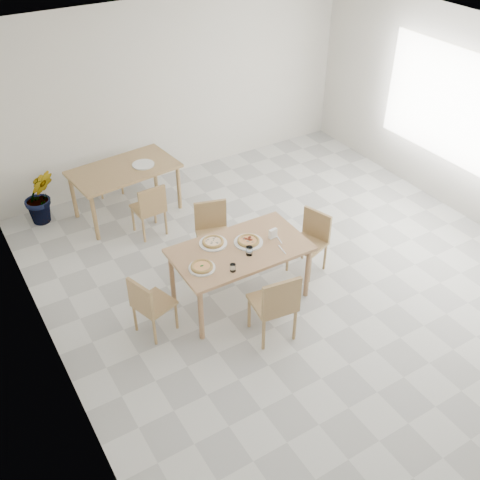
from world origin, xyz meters
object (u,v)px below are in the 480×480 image
pizza_pepperoni (248,241)px  tumbler_a (249,251)px  tumbler_b (233,268)px  plate_mushroom (213,243)px  chair_south (276,303)px  chair_west (149,303)px  second_table (124,173)px  chair_north (213,229)px  pizza_margherita (202,266)px  chair_back_n (105,164)px  plate_pepperoni (248,242)px  potted_plant (40,196)px  plate_margherita (202,268)px  napkin_holder (273,234)px  main_table (240,254)px  chair_back_s (150,207)px  plate_empty (143,164)px  chair_east (311,238)px  pizza_mushroom (213,242)px

pizza_pepperoni → tumbler_a: bearing=-119.6°
tumbler_a → tumbler_b: tumbler_a is taller
plate_mushroom → chair_south: bearing=-78.8°
chair_west → second_table: chair_west is taller
pizza_pepperoni → tumbler_a: tumbler_a is taller
chair_west → plate_mushroom: bearing=-94.1°
tumbler_b → chair_north: bearing=72.0°
pizza_margherita → chair_back_n: (0.09, 3.40, -0.33)m
plate_pepperoni → potted_plant: bearing=120.7°
plate_margherita → potted_plant: bearing=108.6°
potted_plant → chair_south: bearing=-67.3°
tumbler_b → napkin_holder: 0.77m
chair_west → napkin_holder: napkin_holder is taller
tumbler_a → second_table: size_ratio=0.06×
main_table → pizza_margherita: 0.57m
main_table → plate_margherita: size_ratio=5.34×
main_table → chair_back_s: chair_back_s is taller
tumbler_a → tumbler_b: 0.35m
chair_north → plate_empty: bearing=115.2°
chair_east → tumbler_b: (-1.36, -0.35, 0.32)m
plate_pepperoni → plate_margherita: bearing=-168.5°
second_table → chair_back_s: (0.06, -0.72, -0.20)m
chair_north → potted_plant: (-1.66, 2.10, -0.07)m
second_table → chair_west: bearing=-112.3°
tumbler_a → chair_back_s: (-0.40, 1.93, -0.33)m
main_table → chair_back_n: bearing=98.7°
pizza_mushroom → chair_back_s: size_ratio=0.40×
chair_west → pizza_pepperoni: size_ratio=2.82×
tumbler_a → tumbler_b: bearing=-153.1°
second_table → chair_south: bearing=-88.7°
tumbler_a → napkin_holder: 0.43m
chair_south → plate_mushroom: (-0.20, 1.02, 0.24)m
chair_east → chair_north: bearing=-146.4°
plate_pepperoni → plate_empty: size_ratio=1.06×
chair_east → napkin_holder: 0.73m
plate_empty → napkin_holder: bearing=-76.6°
chair_north → plate_mushroom: bearing=-101.1°
napkin_holder → tumbler_b: bearing=-163.1°
main_table → second_table: size_ratio=1.01×
chair_east → pizza_margherita: bearing=-103.0°
chair_north → chair_west: (-1.26, -0.82, -0.04)m
pizza_margherita → tumbler_b: 0.34m
second_table → chair_back_s: chair_back_s is taller
chair_south → plate_mushroom: bearing=-70.7°
chair_west → main_table: bearing=-108.1°
chair_back_n → potted_plant: (-1.12, -0.38, -0.03)m
main_table → chair_back_n: 3.34m
pizza_mushroom → pizza_pepperoni: same height
potted_plant → pizza_pepperoni: bearing=-59.3°
chair_east → chair_south: bearing=-71.2°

